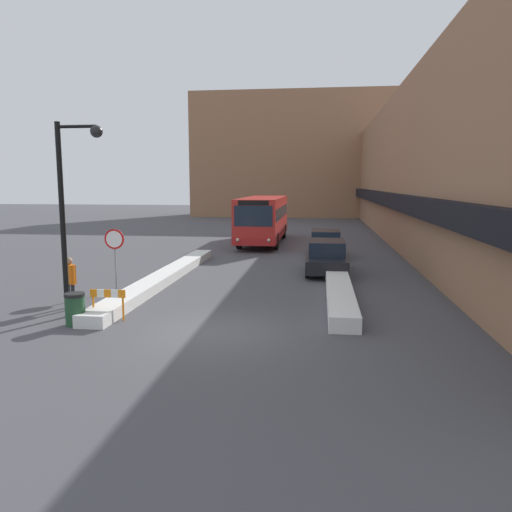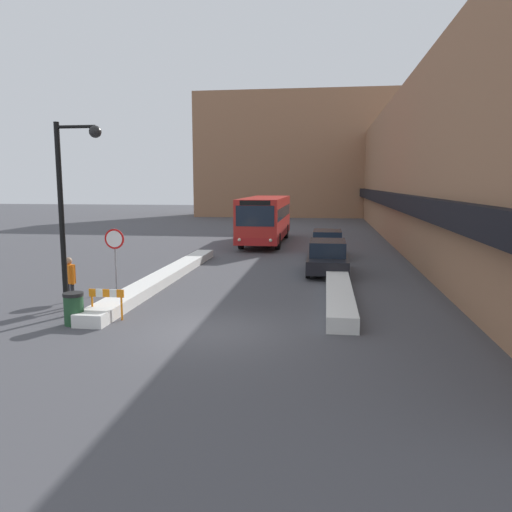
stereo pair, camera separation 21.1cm
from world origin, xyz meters
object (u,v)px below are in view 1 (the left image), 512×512
Objects in this scene: city_bus at (263,218)px; construction_barricade at (108,298)px; parked_car_front at (327,257)px; stop_sign at (115,246)px; trash_bin at (75,309)px; pedestrian at (70,278)px; parked_car_back at (326,243)px; street_lamp at (71,197)px.

city_bus is 9.63× the size of construction_barricade.
stop_sign is at bearing -147.15° from parked_car_front.
stop_sign is at bearing 98.03° from trash_bin.
parked_car_back is at bearing 91.22° from pedestrian.
parked_car_front reaches higher than parked_car_back.
pedestrian is 1.79× the size of trash_bin.
stop_sign is at bearing 93.70° from street_lamp.
stop_sign is at bearing 113.73° from pedestrian.
construction_barricade is (1.12, -0.20, -3.02)m from street_lamp.
parked_car_back is 1.77× the size of stop_sign.
city_bus reaches higher than construction_barricade.
street_lamp is at bearing -86.30° from stop_sign.
trash_bin is (0.39, -0.84, -3.20)m from street_lamp.
parked_car_front is at bearing 32.85° from stop_sign.
city_bus reaches higher than parked_car_front.
stop_sign is 2.72m from pedestrian.
city_bus is at bearing 81.38° from trash_bin.
stop_sign reaches higher than parked_car_front.
construction_barricade is (-6.63, -14.26, -0.07)m from parked_car_back.
parked_car_back is 3.87× the size of construction_barricade.
city_bus is 11.98m from parked_car_front.
pedestrian is at bearing 146.41° from construction_barricade.
stop_sign is 0.41× the size of street_lamp.
pedestrian is (-0.47, -2.57, -0.73)m from stop_sign.
parked_car_front is at bearing 48.44° from street_lamp.
parked_car_front is 5.32m from parked_car_back.
street_lamp is 6.20× the size of trash_bin.
trash_bin is at bearing -138.48° from construction_barricade.
parked_car_back is 4.48× the size of trash_bin.
stop_sign is 4.65m from trash_bin.
city_bus is 16.76m from stop_sign.
street_lamp reaches higher than construction_barricade.
pedestrian is at bearing 120.67° from trash_bin.
parked_car_back reaches higher than trash_bin.
stop_sign is at bearing 109.60° from construction_barricade.
construction_barricade is at bearing -70.40° from stop_sign.
street_lamp is at bearing -131.56° from parked_car_front.
trash_bin is at bearing -127.51° from parked_car_front.
parked_car_back is 16.32m from street_lamp.
parked_car_back is (4.20, -5.85, -0.98)m from city_bus.
parked_car_front is 12.07m from trash_bin.
parked_car_front is at bearing 52.49° from trash_bin.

